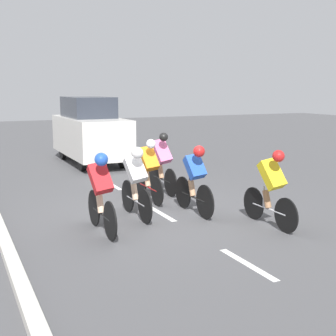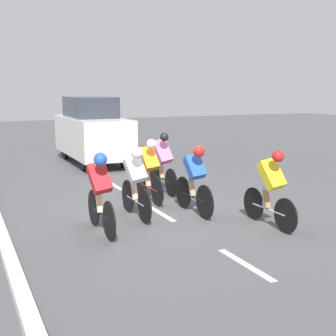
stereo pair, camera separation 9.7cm
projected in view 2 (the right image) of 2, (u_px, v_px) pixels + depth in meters
ground_plane at (158, 212)px, 9.94m from camera, size 60.00×60.00×0.00m
lane_stripe_near at (246, 264)px, 6.97m from camera, size 0.12×1.40×0.01m
lane_stripe_mid at (160, 213)px, 9.84m from camera, size 0.12×1.40×0.01m
lane_stripe_far at (113, 185)px, 12.72m from camera, size 0.12×1.40×0.01m
cyclist_blue at (195, 178)px, 9.62m from camera, size 0.38×1.67×1.47m
cyclist_red at (100, 190)px, 8.32m from camera, size 0.40×1.68×1.51m
cyclist_white at (136, 180)px, 9.31m from camera, size 0.40×1.65×1.48m
cyclist_yellow at (271, 186)px, 8.71m from camera, size 0.40×1.65×1.50m
cyclist_pink at (163, 161)px, 11.57m from camera, size 0.42×1.69×1.55m
cyclist_orange at (149, 169)px, 10.68m from camera, size 0.39×1.64×1.48m
support_car at (92, 131)px, 16.21m from camera, size 1.70×4.39×2.30m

